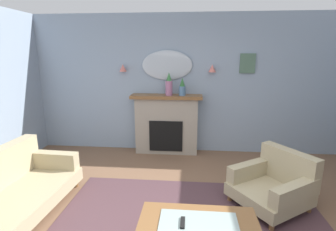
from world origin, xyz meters
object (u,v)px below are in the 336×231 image
at_px(mantel_vase_right, 169,85).
at_px(wall_sconce_right, 212,68).
at_px(wall_mirror, 167,65).
at_px(tv_remote, 183,223).
at_px(mantel_vase_left, 182,88).
at_px(armchair_near_fireplace, 275,183).
at_px(fireplace, 167,125).
at_px(coffee_table, 198,229).
at_px(floral_couch, 8,191).
at_px(framed_picture, 248,63).
at_px(wall_sconce_left, 123,68).

height_order(mantel_vase_right, wall_sconce_right, wall_sconce_right).
relative_size(wall_mirror, wall_sconce_right, 6.86).
xyz_separation_m(wall_mirror, wall_sconce_right, (0.85, -0.05, -0.05)).
bearing_deg(tv_remote, mantel_vase_right, 97.55).
height_order(mantel_vase_left, armchair_near_fireplace, mantel_vase_left).
xyz_separation_m(mantel_vase_left, wall_mirror, (-0.30, 0.17, 0.40)).
distance_m(fireplace, coffee_table, 2.85).
distance_m(mantel_vase_right, tv_remote, 2.95).
relative_size(coffee_table, floral_couch, 0.63).
height_order(wall_sconce_right, framed_picture, framed_picture).
height_order(wall_mirror, floral_couch, wall_mirror).
relative_size(fireplace, wall_mirror, 1.42).
relative_size(mantel_vase_left, floral_couch, 0.19).
relative_size(coffee_table, armchair_near_fireplace, 0.97).
height_order(framed_picture, floral_couch, framed_picture).
bearing_deg(wall_sconce_right, mantel_vase_left, -167.69).
relative_size(wall_mirror, armchair_near_fireplace, 0.85).
bearing_deg(wall_mirror, fireplace, -90.00).
bearing_deg(coffee_table, wall_sconce_right, 84.27).
xyz_separation_m(fireplace, floral_couch, (-1.71, -2.23, -0.25)).
relative_size(mantel_vase_right, wall_sconce_right, 3.08).
distance_m(floral_couch, armchair_near_fireplace, 3.32).
distance_m(fireplace, wall_sconce_left, 1.38).
bearing_deg(floral_couch, fireplace, 52.57).
relative_size(tv_remote, armchair_near_fireplace, 0.14).
relative_size(mantel_vase_left, coffee_table, 0.30).
bearing_deg(mantel_vase_left, fireplace, 174.61).
distance_m(wall_sconce_left, wall_sconce_right, 1.70).
distance_m(wall_mirror, framed_picture, 1.50).
relative_size(fireplace, mantel_vase_left, 4.07).
bearing_deg(fireplace, mantel_vase_left, -5.39).
bearing_deg(mantel_vase_left, mantel_vase_right, 180.00).
bearing_deg(framed_picture, wall_mirror, -179.62).
bearing_deg(wall_sconce_left, tv_remote, -66.39).
height_order(floral_couch, armchair_near_fireplace, floral_couch).
relative_size(mantel_vase_right, armchair_near_fireplace, 0.38).
relative_size(fireplace, wall_sconce_left, 9.71).
relative_size(mantel_vase_left, wall_mirror, 0.35).
bearing_deg(mantel_vase_right, tv_remote, -82.45).
height_order(mantel_vase_right, floral_couch, mantel_vase_right).
xyz_separation_m(mantel_vase_right, armchair_near_fireplace, (1.52, -1.68, -1.04)).
xyz_separation_m(mantel_vase_right, wall_sconce_left, (-0.90, 0.12, 0.31)).
xyz_separation_m(mantel_vase_left, wall_sconce_right, (0.55, 0.12, 0.35)).
relative_size(fireplace, mantel_vase_right, 3.15).
distance_m(fireplace, wall_sconce_right, 1.38).
bearing_deg(coffee_table, wall_sconce_left, 116.12).
height_order(fireplace, coffee_table, fireplace).
relative_size(mantel_vase_right, wall_sconce_left, 3.08).
bearing_deg(wall_mirror, tv_remote, -81.93).
relative_size(wall_sconce_left, floral_couch, 0.08).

